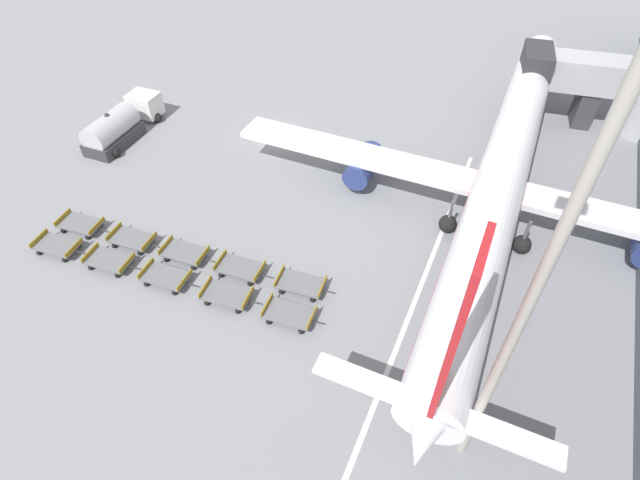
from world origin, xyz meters
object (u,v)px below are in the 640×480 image
Objects in this scene: fuel_tanker_primary at (120,126)px; baggage_dolly_row_mid_a_col_a at (81,224)px; airplane at (502,175)px; baggage_dolly_row_mid_a_col_d at (240,268)px; baggage_dolly_row_mid_a_col_c at (185,253)px; baggage_dolly_row_near_col_d at (227,295)px; baggage_dolly_row_near_col_e at (289,314)px; baggage_dolly_row_mid_a_col_e at (301,284)px; baggage_dolly_row_mid_a_col_b at (132,239)px; apron_light_mast at (572,211)px; baggage_dolly_row_near_col_b at (109,260)px; baggage_dolly_row_near_col_c at (166,277)px; baggage_dolly_row_near_col_a at (57,246)px.

fuel_tanker_primary reaches higher than baggage_dolly_row_mid_a_col_a.
baggage_dolly_row_mid_a_col_d is (-14.05, -13.52, -2.95)m from airplane.
baggage_dolly_row_near_col_d is at bearing -22.73° from baggage_dolly_row_mid_a_col_c.
baggage_dolly_row_mid_a_col_c is (-8.93, 1.60, 0.00)m from baggage_dolly_row_near_col_e.
baggage_dolly_row_mid_a_col_b is at bearing -174.21° from baggage_dolly_row_mid_a_col_e.
baggage_dolly_row_mid_a_col_c is 26.13m from apron_light_mast.
baggage_dolly_row_near_col_b is at bearing -90.64° from baggage_dolly_row_mid_a_col_b.
baggage_dolly_row_near_col_c is at bearing 5.33° from baggage_dolly_row_near_col_b.
baggage_dolly_row_near_col_c is at bearing -23.50° from baggage_dolly_row_mid_a_col_b.
airplane is at bearing 36.54° from baggage_dolly_row_near_col_b.
baggage_dolly_row_near_col_a is 1.00× the size of baggage_dolly_row_mid_a_col_c.
baggage_dolly_row_mid_a_col_c is (8.48, 3.16, 0.00)m from baggage_dolly_row_near_col_a.
baggage_dolly_row_mid_a_col_e is 0.14× the size of apron_light_mast.
baggage_dolly_row_near_col_a is 8.69m from baggage_dolly_row_near_col_c.
apron_light_mast reaches higher than baggage_dolly_row_near_col_a.
baggage_dolly_row_near_col_d is 2.37m from baggage_dolly_row_mid_a_col_d.
fuel_tanker_primary is at bearing 112.97° from baggage_dolly_row_near_col_a.
baggage_dolly_row_near_col_b is 1.00× the size of baggage_dolly_row_near_col_c.
baggage_dolly_row_near_col_a is at bearing -174.52° from baggage_dolly_row_near_col_c.
fuel_tanker_primary is 16.13m from baggage_dolly_row_near_col_b.
fuel_tanker_primary is 12.11m from baggage_dolly_row_mid_a_col_a.
baggage_dolly_row_mid_a_col_d is (18.26, -9.62, -0.78)m from fuel_tanker_primary.
baggage_dolly_row_near_col_b is 5.01m from baggage_dolly_row_mid_a_col_c.
baggage_dolly_row_mid_a_col_d is at bearing 5.17° from baggage_dolly_row_mid_a_col_c.
baggage_dolly_row_mid_a_col_b is at bearing -147.41° from airplane.
baggage_dolly_row_near_col_b and baggage_dolly_row_mid_a_col_c have the same top height.
airplane is 12.01× the size of baggage_dolly_row_near_col_e.
fuel_tanker_primary reaches higher than baggage_dolly_row_mid_a_col_d.
baggage_dolly_row_mid_a_col_c is 4.22m from baggage_dolly_row_mid_a_col_d.
baggage_dolly_row_mid_a_col_e is at bearing -22.10° from fuel_tanker_primary.
baggage_dolly_row_near_col_c is at bearing -159.12° from baggage_dolly_row_mid_a_col_e.
fuel_tanker_primary is 20.66m from baggage_dolly_row_mid_a_col_d.
airplane is 23.14m from baggage_dolly_row_mid_a_col_c.
baggage_dolly_row_near_col_c and baggage_dolly_row_mid_a_col_e have the same top height.
baggage_dolly_row_near_col_d is 13.32m from baggage_dolly_row_mid_a_col_a.
baggage_dolly_row_mid_a_col_c is (-18.26, -13.90, -2.95)m from airplane.
baggage_dolly_row_near_col_b is 1.00× the size of baggage_dolly_row_mid_a_col_a.
fuel_tanker_primary is at bearing 156.34° from apron_light_mast.
baggage_dolly_row_near_col_e is 1.00× the size of baggage_dolly_row_mid_a_col_d.
baggage_dolly_row_near_col_d and baggage_dolly_row_mid_a_col_c have the same top height.
airplane is 11.99× the size of baggage_dolly_row_mid_a_col_a.
baggage_dolly_row_near_col_b is 4.83m from baggage_dolly_row_mid_a_col_a.
baggage_dolly_row_near_col_a is 13.17m from baggage_dolly_row_near_col_d.
baggage_dolly_row_near_col_b is (4.28, 0.42, 0.00)m from baggage_dolly_row_near_col_a.
baggage_dolly_row_near_col_d and baggage_dolly_row_mid_a_col_d have the same top height.
fuel_tanker_primary is 2.29× the size of baggage_dolly_row_near_col_c.
baggage_dolly_row_mid_a_col_b is at bearing 174.93° from baggage_dolly_row_near_col_e.
baggage_dolly_row_near_col_e is at bearing -121.02° from airplane.
baggage_dolly_row_near_col_b is (9.86, -12.74, -0.78)m from fuel_tanker_primary.
fuel_tanker_primary is at bearing 139.08° from baggage_dolly_row_near_col_c.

